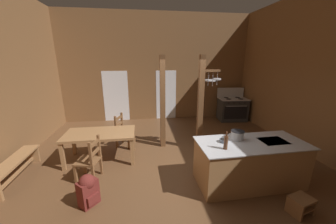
{
  "coord_description": "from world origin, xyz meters",
  "views": [
    {
      "loc": [
        -0.65,
        -3.82,
        2.52
      ],
      "look_at": [
        0.01,
        0.86,
        1.18
      ],
      "focal_mm": 20.15,
      "sensor_mm": 36.0,
      "label": 1
    }
  ],
  "objects_px": {
    "dining_table": "(100,136)",
    "stockpot_on_counter": "(237,135)",
    "bottle_tall_on_counter": "(226,142)",
    "step_stool": "(301,204)",
    "backpack": "(88,189)",
    "ladderback_chair_near_window": "(124,131)",
    "ladderback_chair_by_post": "(90,160)",
    "bench_along_left_wall": "(14,166)",
    "stove_range": "(232,109)",
    "mixing_bowl_on_counter": "(224,141)",
    "kitchen_island": "(249,163)"
  },
  "relations": [
    {
      "from": "dining_table",
      "to": "stockpot_on_counter",
      "type": "relative_size",
      "value": 5.06
    },
    {
      "from": "dining_table",
      "to": "bottle_tall_on_counter",
      "type": "xyz_separation_m",
      "value": [
        2.56,
        -1.61,
        0.4
      ]
    },
    {
      "from": "step_stool",
      "to": "backpack",
      "type": "relative_size",
      "value": 0.7
    },
    {
      "from": "ladderback_chair_near_window",
      "to": "bottle_tall_on_counter",
      "type": "bearing_deg",
      "value": -49.34
    },
    {
      "from": "ladderback_chair_by_post",
      "to": "backpack",
      "type": "distance_m",
      "value": 0.8
    },
    {
      "from": "dining_table",
      "to": "bench_along_left_wall",
      "type": "height_order",
      "value": "dining_table"
    },
    {
      "from": "stove_range",
      "to": "stockpot_on_counter",
      "type": "bearing_deg",
      "value": -115.48
    },
    {
      "from": "mixing_bowl_on_counter",
      "to": "kitchen_island",
      "type": "bearing_deg",
      "value": -9.06
    },
    {
      "from": "ladderback_chair_near_window",
      "to": "backpack",
      "type": "distance_m",
      "value": 2.44
    },
    {
      "from": "ladderback_chair_by_post",
      "to": "bottle_tall_on_counter",
      "type": "bearing_deg",
      "value": -16.62
    },
    {
      "from": "dining_table",
      "to": "ladderback_chair_by_post",
      "type": "bearing_deg",
      "value": -94.52
    },
    {
      "from": "kitchen_island",
      "to": "dining_table",
      "type": "xyz_separation_m",
      "value": [
        -3.21,
        1.41,
        0.19
      ]
    },
    {
      "from": "backpack",
      "to": "bench_along_left_wall",
      "type": "bearing_deg",
      "value": 150.31
    },
    {
      "from": "step_stool",
      "to": "ladderback_chair_near_window",
      "type": "bearing_deg",
      "value": 135.39
    },
    {
      "from": "stove_range",
      "to": "dining_table",
      "type": "distance_m",
      "value": 5.51
    },
    {
      "from": "backpack",
      "to": "dining_table",
      "type": "bearing_deg",
      "value": 92.66
    },
    {
      "from": "ladderback_chair_by_post",
      "to": "ladderback_chair_near_window",
      "type": "bearing_deg",
      "value": 70.9
    },
    {
      "from": "dining_table",
      "to": "mixing_bowl_on_counter",
      "type": "bearing_deg",
      "value": -26.45
    },
    {
      "from": "mixing_bowl_on_counter",
      "to": "step_stool",
      "type": "bearing_deg",
      "value": -45.1
    },
    {
      "from": "ladderback_chair_near_window",
      "to": "bottle_tall_on_counter",
      "type": "height_order",
      "value": "bottle_tall_on_counter"
    },
    {
      "from": "ladderback_chair_by_post",
      "to": "mixing_bowl_on_counter",
      "type": "relative_size",
      "value": 5.54
    },
    {
      "from": "backpack",
      "to": "ladderback_chair_by_post",
      "type": "bearing_deg",
      "value": 100.18
    },
    {
      "from": "kitchen_island",
      "to": "bottle_tall_on_counter",
      "type": "relative_size",
      "value": 6.41
    },
    {
      "from": "kitchen_island",
      "to": "dining_table",
      "type": "relative_size",
      "value": 1.28
    },
    {
      "from": "kitchen_island",
      "to": "ladderback_chair_by_post",
      "type": "distance_m",
      "value": 3.33
    },
    {
      "from": "ladderback_chair_by_post",
      "to": "dining_table",
      "type": "bearing_deg",
      "value": 85.48
    },
    {
      "from": "backpack",
      "to": "stove_range",
      "type": "bearing_deg",
      "value": 41.77
    },
    {
      "from": "step_stool",
      "to": "mixing_bowl_on_counter",
      "type": "bearing_deg",
      "value": 134.9
    },
    {
      "from": "bench_along_left_wall",
      "to": "mixing_bowl_on_counter",
      "type": "distance_m",
      "value": 4.45
    },
    {
      "from": "ladderback_chair_by_post",
      "to": "bottle_tall_on_counter",
      "type": "height_order",
      "value": "bottle_tall_on_counter"
    },
    {
      "from": "kitchen_island",
      "to": "ladderback_chair_near_window",
      "type": "height_order",
      "value": "ladderback_chair_near_window"
    },
    {
      "from": "kitchen_island",
      "to": "stockpot_on_counter",
      "type": "distance_m",
      "value": 0.62
    },
    {
      "from": "dining_table",
      "to": "ladderback_chair_by_post",
      "type": "distance_m",
      "value": 0.85
    },
    {
      "from": "backpack",
      "to": "stockpot_on_counter",
      "type": "bearing_deg",
      "value": 7.38
    },
    {
      "from": "mixing_bowl_on_counter",
      "to": "ladderback_chair_near_window",
      "type": "bearing_deg",
      "value": 135.62
    },
    {
      "from": "ladderback_chair_near_window",
      "to": "bottle_tall_on_counter",
      "type": "distance_m",
      "value": 3.22
    },
    {
      "from": "backpack",
      "to": "mixing_bowl_on_counter",
      "type": "height_order",
      "value": "mixing_bowl_on_counter"
    },
    {
      "from": "stove_range",
      "to": "bottle_tall_on_counter",
      "type": "height_order",
      "value": "stove_range"
    },
    {
      "from": "ladderback_chair_by_post",
      "to": "stockpot_on_counter",
      "type": "height_order",
      "value": "stockpot_on_counter"
    },
    {
      "from": "ladderback_chair_near_window",
      "to": "stockpot_on_counter",
      "type": "bearing_deg",
      "value": -39.08
    },
    {
      "from": "stove_range",
      "to": "step_stool",
      "type": "bearing_deg",
      "value": -103.49
    },
    {
      "from": "ladderback_chair_by_post",
      "to": "mixing_bowl_on_counter",
      "type": "distance_m",
      "value": 2.81
    },
    {
      "from": "kitchen_island",
      "to": "step_stool",
      "type": "xyz_separation_m",
      "value": [
        0.43,
        -0.9,
        -0.28
      ]
    },
    {
      "from": "bench_along_left_wall",
      "to": "bottle_tall_on_counter",
      "type": "bearing_deg",
      "value": -13.35
    },
    {
      "from": "ladderback_chair_near_window",
      "to": "mixing_bowl_on_counter",
      "type": "height_order",
      "value": "mixing_bowl_on_counter"
    },
    {
      "from": "step_stool",
      "to": "backpack",
      "type": "height_order",
      "value": "backpack"
    },
    {
      "from": "stove_range",
      "to": "bench_along_left_wall",
      "type": "relative_size",
      "value": 0.86
    },
    {
      "from": "stove_range",
      "to": "ladderback_chair_by_post",
      "type": "relative_size",
      "value": 1.39
    },
    {
      "from": "mixing_bowl_on_counter",
      "to": "dining_table",
      "type": "bearing_deg",
      "value": 153.55
    },
    {
      "from": "stove_range",
      "to": "dining_table",
      "type": "bearing_deg",
      "value": -151.34
    }
  ]
}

